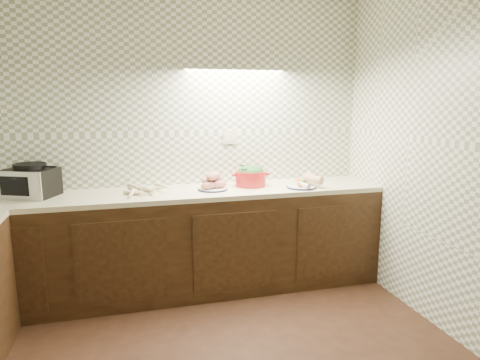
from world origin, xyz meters
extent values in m
cube|color=gray|center=(0.00, 1.78, 1.30)|extent=(3.60, 0.05, 2.60)
cube|color=#C3B59A|center=(0.55, 1.79, 1.32)|extent=(0.13, 0.01, 0.12)
cube|color=black|center=(0.00, 1.50, 0.43)|extent=(3.60, 0.60, 0.86)
cube|color=beige|center=(0.00, 1.50, 0.88)|extent=(3.60, 0.60, 0.04)
cube|color=black|center=(-1.12, 1.62, 1.01)|extent=(0.46, 0.41, 0.22)
cube|color=#AAAAAF|center=(-1.18, 1.48, 1.01)|extent=(0.34, 0.16, 0.22)
cube|color=black|center=(-1.18, 1.48, 1.01)|extent=(0.22, 0.11, 0.15)
cylinder|color=black|center=(-1.12, 1.62, 1.15)|extent=(0.32, 0.32, 0.04)
cone|color=#EFE8BE|center=(-0.25, 1.50, 0.92)|extent=(0.06, 0.23, 0.04)
cone|color=#EFE8BE|center=(-0.12, 1.45, 0.92)|extent=(0.12, 0.24, 0.05)
cone|color=#EFE8BE|center=(-0.35, 1.58, 0.92)|extent=(0.08, 0.20, 0.04)
cone|color=#EFE8BE|center=(-0.22, 1.40, 0.92)|extent=(0.05, 0.21, 0.05)
cone|color=#EFE8BE|center=(-0.33, 1.43, 0.92)|extent=(0.13, 0.21, 0.05)
cone|color=#EFE8BE|center=(-0.18, 1.42, 0.93)|extent=(0.09, 0.25, 0.05)
cone|color=#EFE8BE|center=(-0.31, 1.54, 0.92)|extent=(0.11, 0.20, 0.04)
cone|color=#EFE8BE|center=(-0.35, 1.57, 0.94)|extent=(0.10, 0.25, 0.05)
cone|color=#EFE8BE|center=(-0.35, 1.42, 0.95)|extent=(0.21, 0.18, 0.05)
cone|color=#EFE8BE|center=(-0.15, 1.50, 0.95)|extent=(0.10, 0.20, 0.05)
cylinder|color=#16153B|center=(0.32, 1.48, 0.91)|extent=(0.26, 0.26, 0.01)
cylinder|color=white|center=(0.32, 1.48, 0.91)|extent=(0.24, 0.24, 0.02)
ellipsoid|color=tan|center=(0.28, 1.44, 0.95)|extent=(0.16, 0.12, 0.07)
ellipsoid|color=tan|center=(0.38, 1.47, 0.95)|extent=(0.16, 0.12, 0.07)
ellipsoid|color=tan|center=(0.31, 1.52, 0.95)|extent=(0.16, 0.12, 0.07)
ellipsoid|color=tan|center=(0.28, 1.49, 0.99)|extent=(0.16, 0.12, 0.07)
ellipsoid|color=tan|center=(0.35, 1.53, 0.99)|extent=(0.16, 0.12, 0.07)
ellipsoid|color=tan|center=(0.33, 1.47, 1.02)|extent=(0.16, 0.12, 0.07)
ellipsoid|color=tan|center=(0.34, 1.50, 1.02)|extent=(0.16, 0.12, 0.07)
cylinder|color=black|center=(0.38, 1.62, 0.92)|extent=(0.13, 0.13, 0.05)
sphere|color=maroon|center=(0.37, 1.62, 0.96)|extent=(0.07, 0.07, 0.07)
sphere|color=beige|center=(0.41, 1.63, 0.95)|extent=(0.04, 0.04, 0.04)
cylinder|color=red|center=(0.68, 1.56, 0.97)|extent=(0.29, 0.29, 0.14)
cube|color=red|center=(0.53, 1.57, 1.01)|extent=(0.04, 0.06, 0.02)
cube|color=red|center=(0.84, 1.55, 1.01)|extent=(0.04, 0.06, 0.02)
ellipsoid|color=#275A24|center=(0.68, 1.56, 1.02)|extent=(0.24, 0.24, 0.13)
cylinder|color=#16153B|center=(1.09, 1.37, 0.91)|extent=(0.26, 0.26, 0.01)
cylinder|color=white|center=(1.09, 1.37, 0.91)|extent=(0.25, 0.25, 0.02)
cone|color=#CD6118|center=(1.08, 1.38, 0.93)|extent=(0.11, 0.14, 0.03)
cone|color=#CD6118|center=(1.06, 1.40, 0.93)|extent=(0.08, 0.15, 0.03)
cone|color=#CD6118|center=(1.07, 1.38, 0.93)|extent=(0.08, 0.15, 0.03)
cone|color=#CD6118|center=(1.05, 1.37, 0.95)|extent=(0.10, 0.15, 0.03)
cone|color=#CD6118|center=(1.05, 1.36, 0.95)|extent=(0.09, 0.15, 0.03)
cone|color=#CD6118|center=(1.08, 1.36, 0.95)|extent=(0.12, 0.14, 0.03)
cylinder|color=silver|center=(1.09, 1.32, 0.94)|extent=(0.08, 0.17, 0.04)
cylinder|color=#377932|center=(1.12, 1.44, 0.94)|extent=(0.07, 0.11, 0.04)
camera|label=1|loc=(-0.37, -2.04, 1.67)|focal=32.00mm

